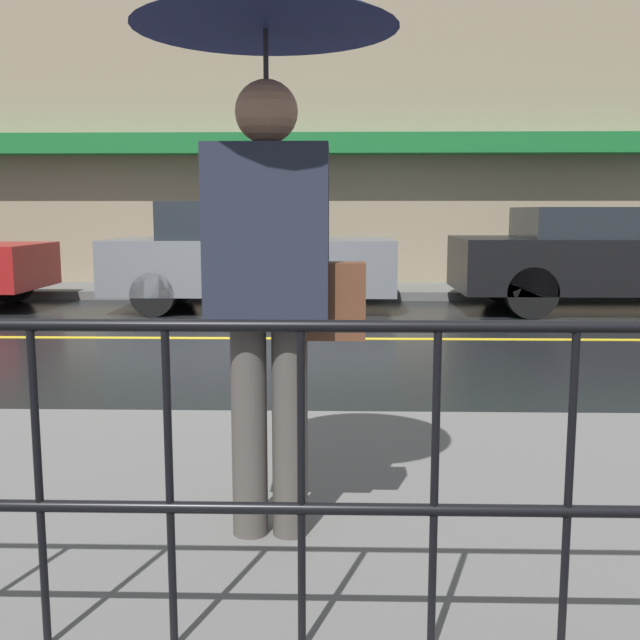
% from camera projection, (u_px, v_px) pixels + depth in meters
% --- Properties ---
extents(ground_plane, '(80.00, 80.00, 0.00)m').
position_uv_depth(ground_plane, '(228.00, 338.00, 8.54)').
color(ground_plane, black).
extents(sidewalk_near, '(28.00, 2.94, 0.14)m').
position_uv_depth(sidewalk_near, '(67.00, 507.00, 3.50)').
color(sidewalk_near, '#60605E').
rests_on(sidewalk_near, ground_plane).
extents(sidewalk_far, '(28.00, 1.66, 0.14)m').
position_uv_depth(sidewalk_far, '(265.00, 291.00, 12.92)').
color(sidewalk_far, '#60605E').
rests_on(sidewalk_far, ground_plane).
extents(lane_marking, '(25.20, 0.12, 0.01)m').
position_uv_depth(lane_marking, '(228.00, 338.00, 8.54)').
color(lane_marking, gold).
rests_on(lane_marking, ground_plane).
extents(building_storefront, '(28.00, 0.85, 6.82)m').
position_uv_depth(building_storefront, '(269.00, 102.00, 13.38)').
color(building_storefront, gray).
rests_on(building_storefront, ground_plane).
extents(pedestrian, '(1.00, 1.00, 2.20)m').
position_uv_depth(pedestrian, '(268.00, 113.00, 2.82)').
color(pedestrian, '#4C4742').
rests_on(pedestrian, sidewalk_near).
extents(car_grey, '(4.12, 1.72, 1.57)m').
position_uv_depth(car_grey, '(249.00, 256.00, 10.91)').
color(car_grey, slate).
rests_on(car_grey, ground_plane).
extents(car_black, '(4.67, 1.88, 1.49)m').
position_uv_depth(car_black, '(616.00, 257.00, 10.78)').
color(car_black, black).
rests_on(car_black, ground_plane).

